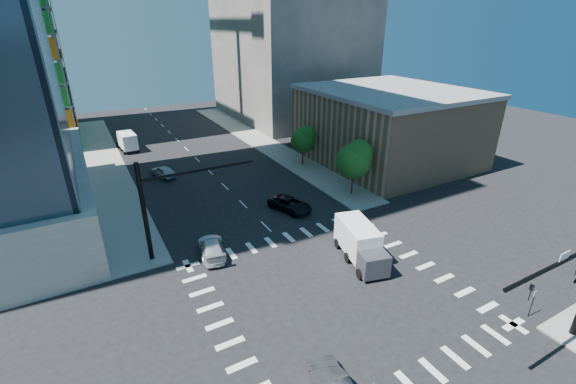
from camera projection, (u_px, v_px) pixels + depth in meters
ground at (333, 292)px, 30.10m from camera, size 160.00×160.00×0.00m
road_markings at (333, 292)px, 30.09m from camera, size 20.00×20.00×0.01m
sidewalk_ne at (260, 141)px, 67.54m from camera, size 5.00×60.00×0.15m
sidewalk_nw at (106, 165)px, 56.46m from camera, size 5.00×60.00×0.15m
commercial_building at (388, 125)px, 56.57m from camera, size 20.50×22.50×10.60m
bg_building_ne at (290, 49)px, 80.27m from camera, size 24.00×30.00×28.00m
signal_mast_nw at (161, 200)px, 32.61m from camera, size 10.20×0.40×9.00m
tree_south at (355, 159)px, 44.88m from camera, size 4.16×4.16×6.82m
tree_north at (304, 139)px, 54.88m from camera, size 3.54×3.52×5.78m
no_parking_sign at (533, 301)px, 27.09m from camera, size 0.30×0.06×2.20m
car_nb_far at (290, 204)px, 42.82m from camera, size 4.07×5.78×1.46m
car_sb_near at (212, 247)px, 34.63m from camera, size 3.11×5.47×1.49m
car_sb_mid at (163, 171)px, 52.05m from camera, size 3.05×4.80×1.52m
box_truck_near at (362, 247)px, 33.40m from camera, size 3.99×6.53×3.19m
box_truck_far at (127, 142)px, 62.92m from camera, size 2.84×5.80×2.95m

